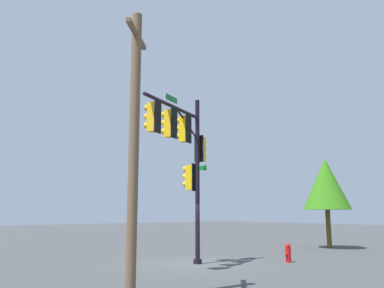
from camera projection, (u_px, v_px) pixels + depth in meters
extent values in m
plane|color=#3E4041|center=(198.00, 264.00, 16.79)|extent=(120.00, 120.00, 0.00)
cylinder|color=black|center=(197.00, 179.00, 17.41)|extent=(0.20, 0.20, 7.22)
cylinder|color=black|center=(198.00, 261.00, 16.80)|extent=(0.36, 0.36, 0.20)
cylinder|color=black|center=(174.00, 107.00, 16.06)|extent=(3.92, 1.77, 0.14)
cylinder|color=black|center=(187.00, 125.00, 16.98)|extent=(1.80, 0.83, 1.07)
cube|color=yellow|center=(184.00, 129.00, 16.71)|extent=(0.43, 0.45, 1.10)
cube|color=black|center=(188.00, 129.00, 16.62)|extent=(0.43, 0.19, 1.22)
sphere|color=maroon|center=(180.00, 122.00, 16.87)|extent=(0.22, 0.22, 0.22)
cylinder|color=yellow|center=(179.00, 121.00, 16.91)|extent=(0.27, 0.21, 0.23)
sphere|color=#FFFC14|center=(180.00, 130.00, 16.81)|extent=(0.22, 0.22, 0.22)
cylinder|color=yellow|center=(179.00, 129.00, 16.85)|extent=(0.27, 0.21, 0.23)
sphere|color=#0B621E|center=(180.00, 137.00, 16.76)|extent=(0.22, 0.22, 0.22)
cylinder|color=yellow|center=(179.00, 136.00, 16.79)|extent=(0.27, 0.21, 0.23)
cube|color=yellow|center=(170.00, 124.00, 15.67)|extent=(0.43, 0.45, 1.10)
cube|color=black|center=(174.00, 123.00, 15.58)|extent=(0.42, 0.20, 1.22)
sphere|color=maroon|center=(166.00, 116.00, 15.83)|extent=(0.22, 0.22, 0.22)
cylinder|color=yellow|center=(164.00, 115.00, 15.86)|extent=(0.27, 0.22, 0.23)
sphere|color=#FFFC14|center=(166.00, 124.00, 15.77)|extent=(0.22, 0.22, 0.22)
cylinder|color=yellow|center=(164.00, 123.00, 15.81)|extent=(0.27, 0.22, 0.23)
sphere|color=#0B621E|center=(166.00, 132.00, 15.71)|extent=(0.22, 0.22, 0.22)
cylinder|color=yellow|center=(164.00, 131.00, 15.75)|extent=(0.27, 0.22, 0.23)
cube|color=gold|center=(153.00, 117.00, 14.63)|extent=(0.44, 0.46, 1.10)
cube|color=black|center=(158.00, 117.00, 14.54)|extent=(0.42, 0.22, 1.22)
sphere|color=maroon|center=(149.00, 109.00, 14.78)|extent=(0.22, 0.22, 0.22)
cylinder|color=gold|center=(147.00, 108.00, 14.81)|extent=(0.27, 0.22, 0.23)
sphere|color=#FFFC14|center=(149.00, 118.00, 14.72)|extent=(0.22, 0.22, 0.22)
cylinder|color=gold|center=(147.00, 117.00, 14.75)|extent=(0.27, 0.22, 0.23)
sphere|color=#0B621E|center=(148.00, 127.00, 14.66)|extent=(0.22, 0.22, 0.22)
cylinder|color=gold|center=(147.00, 125.00, 14.70)|extent=(0.27, 0.22, 0.23)
cube|color=gold|center=(201.00, 149.00, 17.95)|extent=(0.46, 0.44, 1.10)
cube|color=black|center=(199.00, 149.00, 17.78)|extent=(0.21, 0.42, 1.22)
sphere|color=maroon|center=(203.00, 143.00, 18.18)|extent=(0.22, 0.22, 0.22)
cylinder|color=gold|center=(203.00, 142.00, 18.24)|extent=(0.22, 0.27, 0.23)
sphere|color=#FFFC14|center=(203.00, 150.00, 18.12)|extent=(0.22, 0.22, 0.22)
cylinder|color=gold|center=(203.00, 149.00, 18.19)|extent=(0.22, 0.27, 0.23)
sphere|color=#0B621E|center=(203.00, 157.00, 18.07)|extent=(0.22, 0.22, 0.22)
cylinder|color=gold|center=(203.00, 156.00, 18.13)|extent=(0.22, 0.27, 0.23)
cube|color=yellow|center=(190.00, 177.00, 17.58)|extent=(0.44, 0.46, 1.10)
cube|color=black|center=(194.00, 177.00, 17.49)|extent=(0.42, 0.21, 1.22)
sphere|color=maroon|center=(187.00, 170.00, 17.74)|extent=(0.22, 0.22, 0.22)
cylinder|color=yellow|center=(185.00, 169.00, 17.77)|extent=(0.27, 0.22, 0.23)
sphere|color=#FFFC14|center=(187.00, 178.00, 17.68)|extent=(0.22, 0.22, 0.22)
cylinder|color=yellow|center=(185.00, 177.00, 17.71)|extent=(0.27, 0.22, 0.23)
sphere|color=#0B621E|center=(187.00, 185.00, 17.62)|extent=(0.22, 0.22, 0.22)
cylinder|color=yellow|center=(185.00, 184.00, 17.65)|extent=(0.27, 0.22, 0.23)
cube|color=white|center=(171.00, 99.00, 15.93)|extent=(0.87, 0.39, 0.26)
cube|color=#12702F|center=(171.00, 99.00, 15.93)|extent=(0.84, 0.38, 0.22)
cube|color=white|center=(197.00, 168.00, 17.49)|extent=(0.39, 0.87, 0.26)
cube|color=#0B6F23|center=(197.00, 168.00, 17.49)|extent=(0.38, 0.84, 0.22)
cylinder|color=brown|center=(134.00, 149.00, 10.36)|extent=(0.27, 0.27, 7.60)
cube|color=brown|center=(137.00, 35.00, 10.91)|extent=(1.37, 1.35, 0.12)
cylinder|color=red|center=(288.00, 255.00, 17.34)|extent=(0.24, 0.24, 0.65)
sphere|color=red|center=(288.00, 245.00, 17.41)|extent=(0.22, 0.22, 0.22)
cylinder|color=red|center=(286.00, 254.00, 17.25)|extent=(0.12, 0.10, 0.10)
cylinder|color=#51401A|center=(329.00, 229.00, 24.28)|extent=(0.29, 0.29, 2.34)
cone|color=#337716|center=(326.00, 184.00, 24.76)|extent=(2.91, 2.91, 3.23)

